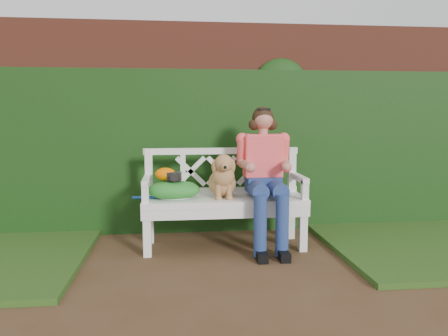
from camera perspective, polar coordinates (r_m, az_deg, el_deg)
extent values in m
plane|color=#472E19|center=(3.20, -0.17, -15.89)|extent=(60.00, 60.00, 0.00)
cube|color=brown|center=(4.84, -2.62, 5.34)|extent=(10.00, 0.30, 2.20)
cube|color=#1A3B13|center=(4.63, -2.43, 2.16)|extent=(10.00, 0.18, 1.70)
cube|color=black|center=(3.98, -6.51, -1.10)|extent=(0.13, 0.11, 0.08)
ellipsoid|color=#F66900|center=(4.01, -7.67, -0.78)|extent=(0.21, 0.16, 0.12)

